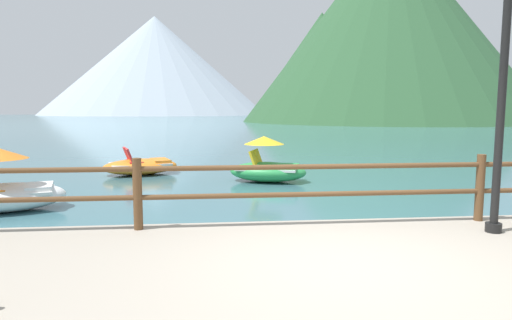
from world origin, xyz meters
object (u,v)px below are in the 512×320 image
Objects in this scene: pedal_boat_3 at (268,167)px; pedal_boat_2 at (141,166)px; lamp_post at (507,23)px; pedal_boat_0 at (6,190)px.

pedal_boat_2 is at bearing 154.89° from pedal_boat_3.
lamp_post is 1.84× the size of pedal_boat_0.
lamp_post is 7.41m from pedal_boat_3.
pedal_boat_0 is at bearing -151.71° from pedal_boat_3.
pedal_boat_2 is at bearing 124.88° from lamp_post.
pedal_boat_0 is at bearing 154.52° from lamp_post.
lamp_post is 1.73× the size of pedal_boat_2.
lamp_post is 10.50m from pedal_boat_2.
pedal_boat_3 is at bearing 28.29° from pedal_boat_0.
lamp_post is at bearing -25.48° from pedal_boat_0.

